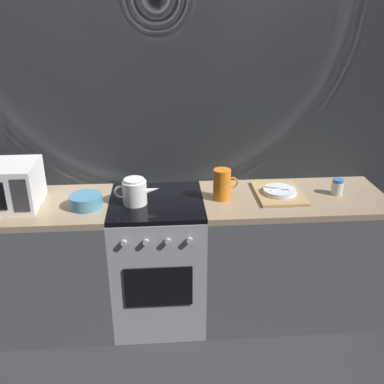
% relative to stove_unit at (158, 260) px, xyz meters
% --- Properties ---
extents(ground_plane, '(8.00, 8.00, 0.00)m').
position_rel_stove_unit_xyz_m(ground_plane, '(0.00, 0.00, -0.45)').
color(ground_plane, '#2D2D33').
extents(back_wall, '(3.60, 0.05, 2.40)m').
position_rel_stove_unit_xyz_m(back_wall, '(0.00, 0.32, 0.75)').
color(back_wall, gray).
rests_on(back_wall, ground_plane).
extents(counter_left, '(1.20, 0.60, 0.90)m').
position_rel_stove_unit_xyz_m(counter_left, '(-0.90, 0.00, 0.00)').
color(counter_left, '#515459').
rests_on(counter_left, ground_plane).
extents(stove_unit, '(0.60, 0.63, 0.90)m').
position_rel_stove_unit_xyz_m(stove_unit, '(0.00, 0.00, 0.00)').
color(stove_unit, '#9E9EA3').
rests_on(stove_unit, ground_plane).
extents(counter_right, '(1.20, 0.60, 0.90)m').
position_rel_stove_unit_xyz_m(counter_right, '(0.90, 0.00, 0.00)').
color(counter_right, '#515459').
rests_on(counter_right, ground_plane).
extents(microwave, '(0.46, 0.35, 0.27)m').
position_rel_stove_unit_xyz_m(microwave, '(-0.95, 0.00, 0.59)').
color(microwave, white).
rests_on(microwave, counter_left).
extents(kettle, '(0.28, 0.15, 0.17)m').
position_rel_stove_unit_xyz_m(kettle, '(-0.13, -0.04, 0.53)').
color(kettle, white).
rests_on(kettle, stove_unit).
extents(mixing_bowl, '(0.20, 0.20, 0.08)m').
position_rel_stove_unit_xyz_m(mixing_bowl, '(-0.43, -0.07, 0.49)').
color(mixing_bowl, teal).
rests_on(mixing_bowl, counter_left).
extents(pitcher, '(0.16, 0.11, 0.20)m').
position_rel_stove_unit_xyz_m(pitcher, '(0.42, -0.01, 0.55)').
color(pitcher, orange).
rests_on(pitcher, counter_right).
extents(dish_pile, '(0.30, 0.40, 0.06)m').
position_rel_stove_unit_xyz_m(dish_pile, '(0.80, 0.02, 0.47)').
color(dish_pile, tan).
rests_on(dish_pile, counter_right).
extents(spice_jar, '(0.08, 0.08, 0.10)m').
position_rel_stove_unit_xyz_m(spice_jar, '(1.18, 0.01, 0.50)').
color(spice_jar, silver).
rests_on(spice_jar, counter_right).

